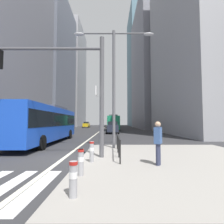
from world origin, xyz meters
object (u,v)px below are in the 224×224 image
object	(u,v)px
bollard_front	(72,177)
pedestrian_waiting	(157,141)
car_receding_far	(112,127)
city_bus_red_receding	(112,122)
traffic_signal_gantry	(65,77)
car_receding_near	(113,124)
city_bus_red_distant	(111,122)
street_lamp_post	(113,72)
bollard_left	(80,161)
bollard_right	(91,151)
city_bus_blue_oncoming	(45,122)
car_oncoming_mid	(86,125)

from	to	relation	value
bollard_front	pedestrian_waiting	bearing A→B (deg)	46.93
car_receding_far	pedestrian_waiting	distance (m)	21.25
car_receding_far	city_bus_red_receding	bearing A→B (deg)	89.48
traffic_signal_gantry	bollard_front	bearing A→B (deg)	-72.14
car_receding_near	bollard_front	xyz separation A→B (m)	(-1.63, -63.23, -0.39)
city_bus_red_distant	street_lamp_post	xyz separation A→B (m)	(0.19, -45.48, 3.45)
pedestrian_waiting	car_receding_far	bearing A→B (deg)	94.73
street_lamp_post	bollard_front	world-z (taller)	street_lamp_post
traffic_signal_gantry	bollard_left	bearing A→B (deg)	-65.32
street_lamp_post	bollard_front	distance (m)	8.88
car_receding_near	traffic_signal_gantry	world-z (taller)	traffic_signal_gantry
bollard_right	city_bus_blue_oncoming	bearing A→B (deg)	122.36
city_bus_red_receding	street_lamp_post	distance (m)	27.33
bollard_front	city_bus_red_distant	bearing A→B (deg)	89.12
car_receding_far	street_lamp_post	distance (m)	17.16
bollard_left	city_bus_red_distant	bearing A→B (deg)	88.96
pedestrian_waiting	city_bus_blue_oncoming	bearing A→B (deg)	132.54
pedestrian_waiting	bollard_right	bearing A→B (deg)	169.43
street_lamp_post	pedestrian_waiting	xyz separation A→B (m)	(1.72, -4.56, -4.17)
car_receding_near	bollard_left	distance (m)	61.67
car_oncoming_mid	bollard_front	xyz separation A→B (m)	(7.71, -53.50, -0.39)
street_lamp_post	traffic_signal_gantry	bearing A→B (deg)	-128.96
car_receding_far	bollard_left	size ratio (longest dim) A/B	5.52
city_bus_blue_oncoming	pedestrian_waiting	xyz separation A→B (m)	(7.73, -8.42, -0.72)
bollard_front	pedestrian_waiting	world-z (taller)	pedestrian_waiting
car_receding_near	bollard_left	world-z (taller)	car_receding_near
city_bus_red_distant	car_receding_far	xyz separation A→B (m)	(0.16, -28.86, -0.84)
city_bus_red_receding	traffic_signal_gantry	size ratio (longest dim) A/B	1.78
car_receding_near	car_oncoming_mid	bearing A→B (deg)	-133.85
car_receding_far	bollard_front	distance (m)	24.12
city_bus_blue_oncoming	street_lamp_post	xyz separation A→B (m)	(6.01, -3.86, 3.45)
car_receding_near	bollard_right	xyz separation A→B (m)	(-1.62, -59.81, -0.35)
car_receding_near	car_receding_far	xyz separation A→B (m)	(-0.66, -39.13, 0.00)
car_oncoming_mid	bollard_left	distance (m)	52.47
car_receding_far	pedestrian_waiting	world-z (taller)	car_receding_far
bollard_right	bollard_left	bearing A→B (deg)	-94.08
car_oncoming_mid	traffic_signal_gantry	bearing A→B (deg)	-82.71
street_lamp_post	car_oncoming_mid	bearing A→B (deg)	100.72
city_bus_red_distant	city_bus_blue_oncoming	bearing A→B (deg)	-97.96
city_bus_blue_oncoming	car_receding_near	world-z (taller)	city_bus_blue_oncoming
traffic_signal_gantry	bollard_left	size ratio (longest dim) A/B	7.21
car_receding_far	traffic_signal_gantry	distance (m)	20.03
car_receding_near	bollard_left	size ratio (longest dim) A/B	5.17
street_lamp_post	city_bus_red_receding	bearing A→B (deg)	89.88
city_bus_red_distant	bollard_right	distance (m)	49.56
city_bus_blue_oncoming	car_receding_far	world-z (taller)	city_bus_blue_oncoming
city_bus_red_distant	pedestrian_waiting	world-z (taller)	city_bus_red_distant
city_bus_red_receding	pedestrian_waiting	world-z (taller)	city_bus_red_receding
car_receding_near	pedestrian_waiting	xyz separation A→B (m)	(1.09, -60.31, 0.12)
city_bus_blue_oncoming	car_receding_far	size ratio (longest dim) A/B	2.65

